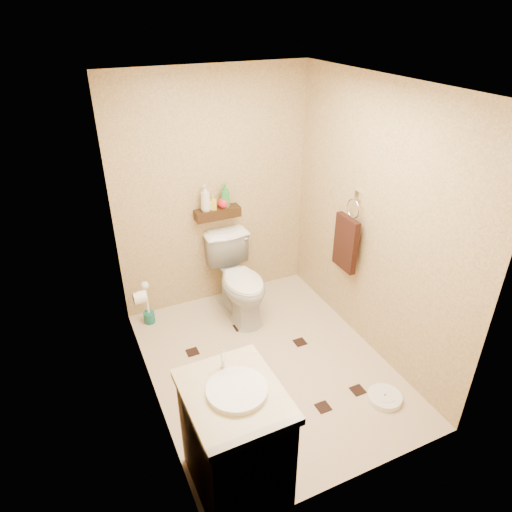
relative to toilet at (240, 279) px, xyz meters
name	(u,v)px	position (x,y,z in m)	size (l,w,h in m)	color
ground	(268,365)	(-0.08, -0.83, -0.41)	(2.50, 2.50, 0.00)	#C6AD91
wall_back	(214,194)	(-0.08, 0.42, 0.79)	(2.00, 0.04, 2.40)	tan
wall_front	(369,344)	(-0.08, -2.08, 0.79)	(2.00, 0.04, 2.40)	tan
wall_left	(141,276)	(-1.08, -0.83, 0.79)	(0.04, 2.50, 2.40)	tan
wall_right	(375,225)	(0.92, -0.83, 0.79)	(0.04, 2.50, 2.40)	tan
ceiling	(272,84)	(-0.08, -0.83, 1.99)	(2.00, 2.50, 0.02)	silver
wall_shelf	(218,213)	(-0.08, 0.34, 0.61)	(0.46, 0.14, 0.10)	#3C2310
floor_accents	(273,366)	(-0.05, -0.87, -0.41)	(1.23, 1.34, 0.01)	black
toilet	(240,279)	(0.00, 0.00, 0.00)	(0.46, 0.81, 0.82)	white
vanity	(235,440)	(-0.78, -1.78, 0.03)	(0.58, 0.70, 0.98)	brown
bathroom_scale	(385,398)	(0.61, -1.61, -0.38)	(0.29, 0.29, 0.06)	white
toilet_brush	(148,308)	(-0.90, 0.24, -0.24)	(0.11, 0.11, 0.49)	#186256
towel_ring	(346,241)	(0.83, -0.58, 0.53)	(0.12, 0.30, 0.76)	silver
toilet_paper	(140,297)	(-1.02, -0.18, 0.19)	(0.12, 0.11, 0.12)	white
bottle_a	(205,198)	(-0.20, 0.34, 0.79)	(0.10, 0.10, 0.27)	silver
bottle_b	(213,202)	(-0.12, 0.34, 0.73)	(0.07, 0.07, 0.15)	gold
bottle_c	(224,201)	(-0.01, 0.34, 0.73)	(0.11, 0.11, 0.15)	red
bottle_d	(225,196)	(0.00, 0.34, 0.78)	(0.10, 0.10, 0.25)	#2B8235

